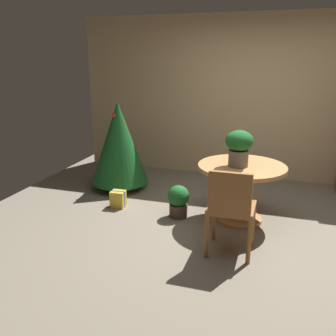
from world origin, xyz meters
The scene contains 8 objects.
ground_plane centered at (0.00, 0.00, 0.00)m, with size 6.60×6.60×0.00m, color #756B5B.
back_wall_panel centered at (0.00, 2.20, 1.30)m, with size 6.00×0.10×2.60m, color tan.
round_dining_table centered at (-0.03, 0.35, 0.50)m, with size 1.05×1.05×0.71m.
flower_vase centered at (-0.07, 0.30, 0.96)m, with size 0.32×0.32×0.43m.
wooden_chair_near centered at (-0.03, -0.51, 0.53)m, with size 0.46×0.44×0.92m.
holiday_tree centered at (-1.92, 0.98, 0.72)m, with size 0.85×0.85×1.33m.
gift_box_gold centered at (-1.64, 0.29, 0.11)m, with size 0.19×0.17×0.22m.
potted_plant centered at (-0.78, 0.23, 0.22)m, with size 0.27×0.27×0.41m.
Camera 1 is at (0.40, -3.92, 1.95)m, focal length 39.48 mm.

